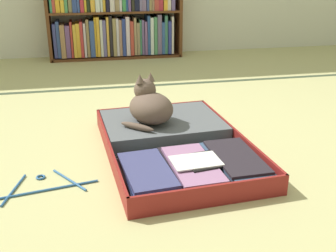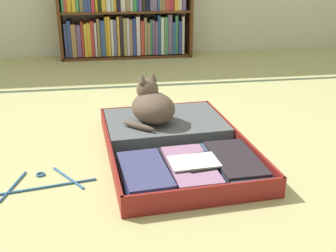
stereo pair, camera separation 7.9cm
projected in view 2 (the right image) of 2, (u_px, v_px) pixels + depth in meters
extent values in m
plane|color=tan|center=(183.00, 147.00, 2.09)|extent=(10.00, 10.00, 0.00)
cube|color=#3A4630|center=(154.00, 85.00, 3.15)|extent=(4.80, 0.05, 0.00)
cube|color=#583118|center=(59.00, 13.00, 3.87)|extent=(0.03, 0.26, 0.90)
cube|color=#583118|center=(189.00, 10.00, 4.06)|extent=(0.03, 0.26, 0.90)
cube|color=#583118|center=(128.00, 56.00, 4.12)|extent=(1.27, 0.26, 0.02)
cube|color=#583118|center=(126.00, 11.00, 3.96)|extent=(1.24, 0.26, 0.02)
cube|color=#3F4489|center=(67.00, 39.00, 3.98)|extent=(0.03, 0.22, 0.32)
cube|color=#354C89|center=(70.00, 38.00, 3.98)|extent=(0.03, 0.22, 0.34)
cube|color=#9F744B|center=(74.00, 40.00, 3.97)|extent=(0.04, 0.22, 0.31)
cube|color=#76518D|center=(79.00, 40.00, 4.00)|extent=(0.04, 0.22, 0.30)
cube|color=#AE312A|center=(83.00, 38.00, 3.99)|extent=(0.02, 0.22, 0.34)
cube|color=gold|center=(86.00, 39.00, 3.99)|extent=(0.03, 0.22, 0.31)
cube|color=yellow|center=(89.00, 38.00, 4.01)|extent=(0.04, 0.22, 0.32)
cube|color=#BD3536|center=(93.00, 38.00, 4.00)|extent=(0.03, 0.22, 0.34)
cube|color=silver|center=(96.00, 38.00, 4.01)|extent=(0.02, 0.22, 0.32)
cube|color=olive|center=(99.00, 37.00, 4.01)|extent=(0.03, 0.22, 0.36)
cube|color=#364F90|center=(103.00, 37.00, 4.01)|extent=(0.04, 0.22, 0.34)
cube|color=yellow|center=(106.00, 35.00, 4.02)|extent=(0.02, 0.22, 0.37)
cube|color=gold|center=(109.00, 35.00, 4.02)|extent=(0.03, 0.22, 0.38)
cube|color=silver|center=(112.00, 37.00, 4.02)|extent=(0.02, 0.22, 0.35)
cube|color=slate|center=(115.00, 37.00, 4.03)|extent=(0.03, 0.22, 0.35)
cube|color=gold|center=(118.00, 35.00, 4.03)|extent=(0.02, 0.22, 0.38)
cube|color=#262327|center=(121.00, 34.00, 4.04)|extent=(0.03, 0.22, 0.39)
cube|color=#9A8553|center=(125.00, 36.00, 4.04)|extent=(0.03, 0.22, 0.36)
cube|color=silver|center=(128.00, 36.00, 4.04)|extent=(0.02, 0.22, 0.36)
cube|color=#A57861|center=(130.00, 36.00, 4.05)|extent=(0.03, 0.22, 0.35)
cube|color=#2E3E8C|center=(134.00, 36.00, 4.05)|extent=(0.03, 0.22, 0.35)
cube|color=silver|center=(137.00, 35.00, 4.06)|extent=(0.04, 0.22, 0.37)
cube|color=#BB4033|center=(142.00, 37.00, 4.07)|extent=(0.03, 0.22, 0.33)
cube|color=#A0855D|center=(145.00, 35.00, 4.08)|extent=(0.02, 0.22, 0.36)
cube|color=#947C59|center=(148.00, 37.00, 4.09)|extent=(0.03, 0.22, 0.31)
cube|color=#367957|center=(150.00, 36.00, 4.10)|extent=(0.02, 0.22, 0.34)
cube|color=slate|center=(152.00, 36.00, 4.10)|extent=(0.02, 0.22, 0.34)
cube|color=slate|center=(155.00, 37.00, 4.10)|extent=(0.02, 0.22, 0.32)
cube|color=#2A4D8E|center=(158.00, 34.00, 4.09)|extent=(0.02, 0.22, 0.38)
cube|color=silver|center=(161.00, 35.00, 4.10)|extent=(0.03, 0.22, 0.36)
cube|color=#48885B|center=(165.00, 34.00, 4.10)|extent=(0.03, 0.22, 0.36)
cube|color=slate|center=(168.00, 33.00, 4.11)|extent=(0.04, 0.22, 0.39)
cube|color=#2E5192|center=(172.00, 37.00, 4.13)|extent=(0.03, 0.22, 0.31)
cube|color=#39745F|center=(175.00, 34.00, 4.12)|extent=(0.03, 0.22, 0.38)
cube|color=#313B91|center=(178.00, 36.00, 4.13)|extent=(0.03, 0.22, 0.32)
cube|color=beige|center=(181.00, 34.00, 4.12)|extent=(0.02, 0.22, 0.37)
cube|color=maroon|center=(189.00, 176.00, 1.78)|extent=(0.69, 0.54, 0.01)
cube|color=maroon|center=(206.00, 197.00, 1.55)|extent=(0.65, 0.05, 0.09)
cube|color=maroon|center=(115.00, 176.00, 1.70)|extent=(0.04, 0.50, 0.09)
cube|color=maroon|center=(258.00, 161.00, 1.83)|extent=(0.04, 0.50, 0.09)
cube|color=#4C5456|center=(189.00, 174.00, 1.78)|extent=(0.66, 0.51, 0.01)
cube|color=maroon|center=(165.00, 134.00, 2.23)|extent=(0.69, 0.54, 0.01)
cube|color=maroon|center=(156.00, 112.00, 2.44)|extent=(0.65, 0.05, 0.09)
cube|color=maroon|center=(106.00, 132.00, 2.15)|extent=(0.04, 0.50, 0.09)
cube|color=maroon|center=(220.00, 122.00, 2.28)|extent=(0.04, 0.50, 0.09)
cube|color=#4C5456|center=(165.00, 132.00, 2.23)|extent=(0.66, 0.51, 0.01)
cylinder|color=black|center=(176.00, 151.00, 2.00)|extent=(0.63, 0.06, 0.02)
cube|color=black|center=(142.00, 177.00, 1.73)|extent=(0.22, 0.38, 0.01)
cube|color=#301F24|center=(143.00, 175.00, 1.72)|extent=(0.22, 0.39, 0.01)
cube|color=navy|center=(144.00, 172.00, 1.72)|extent=(0.20, 0.42, 0.01)
cube|color=#3B3D6B|center=(144.00, 169.00, 1.71)|extent=(0.22, 0.38, 0.02)
cube|color=#192A34|center=(188.00, 171.00, 1.78)|extent=(0.21, 0.42, 0.02)
cube|color=black|center=(189.00, 167.00, 1.77)|extent=(0.23, 0.45, 0.02)
cube|color=#9B6A91|center=(191.00, 165.00, 1.75)|extent=(0.21, 0.39, 0.01)
cube|color=#314D64|center=(233.00, 166.00, 1.82)|extent=(0.20, 0.37, 0.02)
cube|color=#27282C|center=(233.00, 164.00, 1.80)|extent=(0.23, 0.43, 0.02)
cube|color=#364C6A|center=(234.00, 161.00, 1.80)|extent=(0.23, 0.42, 0.02)
cube|color=#272127|center=(235.00, 158.00, 1.79)|extent=(0.20, 0.37, 0.01)
cube|color=white|center=(194.00, 161.00, 1.75)|extent=(0.22, 0.16, 0.01)
cube|color=black|center=(208.00, 161.00, 1.77)|extent=(0.24, 0.20, 0.01)
cube|color=#55595C|center=(165.00, 126.00, 2.22)|extent=(0.65, 0.51, 0.08)
torus|color=white|center=(155.00, 118.00, 2.22)|extent=(0.14, 0.14, 0.01)
cylinder|color=black|center=(126.00, 115.00, 2.39)|extent=(0.02, 0.02, 0.08)
cylinder|color=black|center=(185.00, 111.00, 2.46)|extent=(0.02, 0.02, 0.08)
cube|color=green|center=(164.00, 207.00, 1.53)|extent=(0.03, 0.00, 0.03)
cube|color=yellow|center=(202.00, 197.00, 1.55)|extent=(0.03, 0.00, 0.02)
cube|color=red|center=(215.00, 200.00, 1.57)|extent=(0.04, 0.00, 0.02)
cube|color=#E83736|center=(193.00, 195.00, 1.54)|extent=(0.03, 0.00, 0.02)
ellipsoid|color=brown|center=(153.00, 108.00, 2.12)|extent=(0.30, 0.33, 0.16)
ellipsoid|color=brown|center=(147.00, 110.00, 2.19)|extent=(0.17, 0.14, 0.09)
sphere|color=brown|center=(147.00, 90.00, 2.14)|extent=(0.12, 0.12, 0.12)
cone|color=brown|center=(153.00, 77.00, 2.13)|extent=(0.04, 0.04, 0.05)
cone|color=brown|center=(142.00, 78.00, 2.09)|extent=(0.04, 0.04, 0.05)
sphere|color=yellow|center=(147.00, 86.00, 2.18)|extent=(0.02, 0.02, 0.02)
sphere|color=yellow|center=(140.00, 87.00, 2.16)|extent=(0.02, 0.02, 0.02)
ellipsoid|color=brown|center=(139.00, 126.00, 2.06)|extent=(0.17, 0.16, 0.03)
cylinder|color=#2C5E97|center=(42.00, 188.00, 1.69)|extent=(0.45, 0.09, 0.01)
cylinder|color=#2C5E97|center=(13.00, 186.00, 1.71)|extent=(0.07, 0.24, 0.01)
cylinder|color=#2C5E97|center=(68.00, 178.00, 1.77)|extent=(0.15, 0.21, 0.01)
torus|color=#2C5E97|center=(40.00, 174.00, 1.80)|extent=(0.05, 0.05, 0.01)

